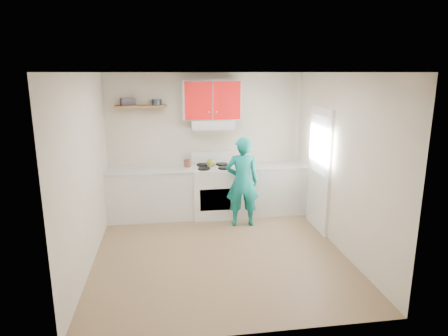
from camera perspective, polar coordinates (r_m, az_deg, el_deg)
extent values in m
plane|color=brown|center=(5.95, -0.68, -12.13)|extent=(3.80, 3.80, 0.00)
cube|color=white|center=(5.36, -0.76, 13.76)|extent=(3.60, 3.80, 0.04)
cube|color=beige|center=(7.36, -2.69, 3.57)|extent=(3.60, 0.04, 2.60)
cube|color=beige|center=(3.72, 3.22, -6.74)|extent=(3.60, 0.04, 2.60)
cube|color=beige|center=(5.57, -19.38, -0.52)|extent=(0.04, 3.80, 2.60)
cube|color=beige|center=(6.01, 16.54, 0.70)|extent=(0.04, 3.80, 2.60)
cube|color=white|center=(6.69, 13.71, -0.26)|extent=(0.05, 0.85, 2.05)
cube|color=white|center=(6.59, 13.70, 3.32)|extent=(0.01, 0.55, 0.95)
cube|color=silver|center=(7.24, -10.60, -3.75)|extent=(1.52, 0.60, 0.90)
cube|color=silver|center=(7.47, 6.37, -3.06)|extent=(1.32, 0.60, 0.90)
cube|color=white|center=(7.25, -1.57, -3.40)|extent=(0.76, 0.65, 0.92)
cube|color=silver|center=(7.09, -1.74, 6.42)|extent=(0.76, 0.44, 0.15)
cube|color=red|center=(7.11, -1.81, 9.88)|extent=(1.02, 0.33, 0.70)
cube|color=brown|center=(7.10, -12.02, 8.77)|extent=(0.90, 0.30, 0.04)
cube|color=#453C42|center=(7.14, -13.80, 9.36)|extent=(0.29, 0.24, 0.13)
cylinder|color=#333D4C|center=(7.09, -9.76, 9.44)|extent=(0.20, 0.20, 0.11)
ellipsoid|color=olive|center=(7.16, -1.91, 0.76)|extent=(0.21, 0.21, 0.14)
cylinder|color=brown|center=(7.17, -5.36, 0.62)|extent=(0.15, 0.15, 0.16)
cube|color=olive|center=(7.33, 5.27, 0.36)|extent=(0.30, 0.25, 0.02)
cube|color=red|center=(7.49, 9.43, 0.48)|extent=(0.29, 0.25, 0.01)
imported|color=#0C746C|center=(6.70, 2.68, -2.02)|extent=(0.60, 0.42, 1.56)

